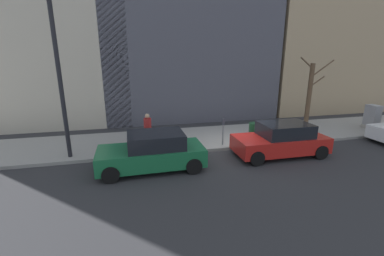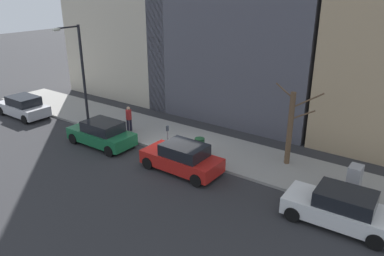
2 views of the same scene
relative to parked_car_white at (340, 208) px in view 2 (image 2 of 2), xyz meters
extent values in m
plane|color=#2B2B2D|center=(1.08, 9.46, -0.74)|extent=(120.00, 120.00, 0.00)
cube|color=gray|center=(3.08, 9.46, -0.66)|extent=(4.00, 36.00, 0.15)
cube|color=white|center=(0.00, 0.05, -0.17)|extent=(1.95, 4.26, 0.70)
cube|color=black|center=(0.01, -0.15, 0.48)|extent=(1.68, 2.26, 0.60)
cylinder|color=black|center=(-0.91, 1.57, -0.42)|extent=(0.24, 0.65, 0.64)
cylinder|color=black|center=(0.79, 1.63, -0.42)|extent=(0.24, 0.65, 0.64)
cylinder|color=black|center=(-0.80, -1.52, -0.42)|extent=(0.24, 0.65, 0.64)
cylinder|color=black|center=(0.90, -1.46, -0.42)|extent=(0.24, 0.65, 0.64)
cube|color=red|center=(-0.05, 7.89, -0.17)|extent=(1.83, 4.21, 0.70)
cube|color=black|center=(-0.05, 7.69, 0.48)|extent=(1.61, 2.21, 0.60)
cylinder|color=black|center=(-0.89, 9.45, -0.42)|extent=(0.22, 0.64, 0.64)
cylinder|color=black|center=(0.81, 9.44, -0.42)|extent=(0.22, 0.64, 0.64)
cylinder|color=black|center=(-0.90, 6.35, -0.42)|extent=(0.22, 0.64, 0.64)
cylinder|color=black|center=(0.80, 6.34, -0.42)|extent=(0.22, 0.64, 0.64)
cube|color=#196038|center=(-0.20, 13.76, -0.17)|extent=(1.84, 4.22, 0.70)
cube|color=black|center=(-0.20, 13.56, 0.48)|extent=(1.62, 2.22, 0.60)
cylinder|color=black|center=(-1.06, 15.31, -0.42)|extent=(0.23, 0.64, 0.64)
cylinder|color=black|center=(0.64, 15.32, -0.42)|extent=(0.23, 0.64, 0.64)
cylinder|color=black|center=(-1.03, 12.21, -0.42)|extent=(0.23, 0.64, 0.64)
cylinder|color=black|center=(0.67, 12.22, -0.42)|extent=(0.23, 0.64, 0.64)
cube|color=#B7B7BC|center=(0.00, 22.34, -0.17)|extent=(1.83, 4.21, 0.70)
cube|color=black|center=(0.00, 22.14, 0.48)|extent=(1.61, 2.21, 0.60)
cylinder|color=black|center=(-0.84, 23.89, -0.42)|extent=(0.22, 0.64, 0.64)
cylinder|color=black|center=(0.86, 23.88, -0.42)|extent=(0.22, 0.64, 0.64)
cylinder|color=black|center=(-0.86, 20.79, -0.42)|extent=(0.22, 0.64, 0.64)
cylinder|color=black|center=(0.84, 20.78, -0.42)|extent=(0.22, 0.64, 0.64)
cylinder|color=slate|center=(1.53, 10.09, -0.06)|extent=(0.07, 0.07, 1.05)
cube|color=#2D333D|center=(1.53, 10.09, 0.61)|extent=(0.14, 0.10, 0.30)
cube|color=#A8A399|center=(2.38, 0.08, -0.50)|extent=(0.83, 0.61, 0.18)
cube|color=#939399|center=(2.38, 0.08, 0.22)|extent=(0.75, 0.55, 1.25)
cylinder|color=black|center=(1.63, 17.20, 2.66)|extent=(0.18, 0.18, 6.50)
cylinder|color=black|center=(0.83, 17.20, 5.81)|extent=(1.60, 0.10, 0.10)
ellipsoid|color=beige|center=(0.03, 17.20, 5.76)|extent=(0.56, 0.32, 0.20)
cylinder|color=brown|center=(3.68, 3.72, 1.36)|extent=(0.28, 0.28, 3.89)
cylinder|color=brown|center=(3.82, 3.17, 2.19)|extent=(0.26, 1.14, 0.69)
cylinder|color=brown|center=(3.64, 4.17, 3.32)|extent=(0.14, 0.96, 0.72)
cylinder|color=brown|center=(3.70, 2.98, 2.99)|extent=(0.11, 1.51, 1.04)
cylinder|color=#14381E|center=(1.98, 8.16, -0.14)|extent=(0.56, 0.56, 0.90)
cylinder|color=#1E1E2D|center=(1.98, 13.73, -0.18)|extent=(0.16, 0.16, 0.82)
cylinder|color=#1E1E2D|center=(2.22, 13.72, -0.18)|extent=(0.16, 0.16, 0.82)
cylinder|color=#A52323|center=(2.10, 13.72, 0.54)|extent=(0.36, 0.36, 0.62)
sphere|color=tan|center=(2.10, 13.72, 0.96)|extent=(0.22, 0.22, 0.22)
camera|label=1|loc=(-9.96, 14.42, 3.70)|focal=24.00mm
camera|label=2|loc=(-13.72, -2.64, 8.34)|focal=35.00mm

